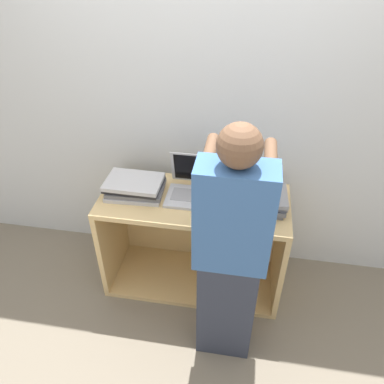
{
  "coord_description": "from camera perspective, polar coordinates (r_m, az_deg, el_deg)",
  "views": [
    {
      "loc": [
        0.32,
        -1.69,
        2.33
      ],
      "look_at": [
        0.0,
        0.2,
        0.92
      ],
      "focal_mm": 35.0,
      "sensor_mm": 36.0,
      "label": 1
    }
  ],
  "objects": [
    {
      "name": "person",
      "position": [
        2.11,
        5.84,
        -9.75
      ],
      "size": [
        0.4,
        0.53,
        1.62
      ],
      "color": "#2D3342",
      "rests_on": "ground_plane"
    },
    {
      "name": "ground_plane",
      "position": [
        2.89,
        -0.67,
        -17.17
      ],
      "size": [
        12.0,
        12.0,
        0.0
      ],
      "primitive_type": "plane",
      "color": "#756B5B"
    },
    {
      "name": "laptop_stack_right",
      "position": [
        2.46,
        9.74,
        -1.01
      ],
      "size": [
        0.4,
        0.28,
        0.11
      ],
      "color": "slate",
      "rests_on": "cart"
    },
    {
      "name": "wall_back",
      "position": [
        2.63,
        1.72,
        10.99
      ],
      "size": [
        8.0,
        0.05,
        2.4
      ],
      "color": "silver",
      "rests_on": "ground_plane"
    },
    {
      "name": "cart",
      "position": [
        2.83,
        0.53,
        -6.62
      ],
      "size": [
        1.28,
        0.56,
        0.8
      ],
      "color": "tan",
      "rests_on": "ground_plane"
    },
    {
      "name": "laptop_stack_left",
      "position": [
        2.56,
        -8.7,
        0.82
      ],
      "size": [
        0.4,
        0.28,
        0.11
      ],
      "color": "#B7B7BC",
      "rests_on": "cart"
    },
    {
      "name": "laptop_open",
      "position": [
        2.52,
        0.51,
        0.63
      ],
      "size": [
        0.37,
        0.32,
        0.27
      ],
      "color": "#B7B7BC",
      "rests_on": "cart"
    }
  ]
}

